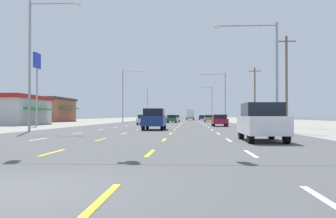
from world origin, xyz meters
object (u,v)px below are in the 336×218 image
object	(u,v)px
suv_far_right_nearest	(262,121)
streetlight_right_row_0	(269,66)
streetlight_left_row_2	(149,102)
sedan_inner_left_midfar	(144,120)
streetlight_right_row_1	(222,93)
streetlight_left_row_0	(35,56)
sedan_center_turn_far	(172,119)
suv_center_turn_near	(154,119)
sedan_far_right_mid	(220,120)
sedan_far_right_distant_a	(202,118)
sedan_far_right_farther	(209,118)
sedan_center_turn_farthest	(176,118)
box_truck_inner_right_distant_b	(190,114)
streetlight_right_row_2	(211,101)
pole_sign_left_row_1	(37,71)
streetlight_left_row_1	(125,92)

from	to	relation	value
suv_far_right_nearest	streetlight_right_row_0	world-z (taller)	streetlight_right_row_0
streetlight_left_row_2	sedan_inner_left_midfar	bearing A→B (deg)	-84.58
streetlight_right_row_1	streetlight_left_row_0	bearing A→B (deg)	-113.29
streetlight_left_row_0	streetlight_right_row_0	world-z (taller)	streetlight_left_row_0
streetlight_left_row_0	streetlight_right_row_0	size ratio (longest dim) A/B	1.23
suv_far_right_nearest	sedan_center_turn_far	xyz separation A→B (m)	(-7.06, 52.03, -0.27)
suv_center_turn_near	sedan_far_right_mid	size ratio (longest dim) A/B	1.09
sedan_far_right_distant_a	suv_center_turn_near	bearing A→B (deg)	-95.03
suv_far_right_nearest	sedan_far_right_mid	xyz separation A→B (m)	(-0.05, 27.74, -0.27)
streetlight_left_row_2	sedan_far_right_farther	bearing A→B (deg)	-66.18
sedan_inner_left_midfar	streetlight_left_row_2	world-z (taller)	streetlight_left_row_2
sedan_center_turn_farthest	streetlight_left_row_0	distance (m)	56.10
suv_far_right_nearest	box_truck_inner_right_distant_b	distance (m)	96.84
sedan_far_right_farther	streetlight_left_row_2	bearing A→B (deg)	113.82
streetlight_right_row_0	streetlight_right_row_2	bearing A→B (deg)	89.88
box_truck_inner_right_distant_b	streetlight_left_row_2	size ratio (longest dim) A/B	0.74
suv_far_right_nearest	sedan_far_right_farther	world-z (taller)	suv_far_right_nearest
sedan_center_turn_far	pole_sign_left_row_1	world-z (taller)	pole_sign_left_row_1
sedan_center_turn_far	sedan_center_turn_farthest	bearing A→B (deg)	89.15
sedan_far_right_mid	sedan_center_turn_far	world-z (taller)	same
sedan_inner_left_midfar	sedan_far_right_farther	xyz separation A→B (m)	(10.59, 27.56, 0.00)
streetlight_right_row_0	streetlight_right_row_2	xyz separation A→B (m)	(0.19, 89.82, 0.70)
sedan_inner_left_midfar	suv_center_turn_near	bearing A→B (deg)	-80.61
sedan_center_turn_farthest	pole_sign_left_row_1	distance (m)	42.88
sedan_center_turn_farthest	sedan_far_right_distant_a	bearing A→B (deg)	76.64
streetlight_right_row_1	suv_center_turn_near	bearing A→B (deg)	-103.59
sedan_inner_left_midfar	streetlight_left_row_1	world-z (taller)	streetlight_left_row_1
sedan_far_right_distant_a	streetlight_left_row_1	distance (m)	42.18
sedan_far_right_farther	sedan_center_turn_farthest	size ratio (longest dim) A/B	1.00
streetlight_right_row_1	streetlight_left_row_2	xyz separation A→B (m)	(-19.21, 44.91, -0.02)
streetlight_right_row_0	streetlight_right_row_2	size ratio (longest dim) A/B	0.86
suv_far_right_nearest	streetlight_left_row_0	bearing A→B (deg)	146.31
suv_far_right_nearest	streetlight_left_row_1	distance (m)	58.60
box_truck_inner_right_distant_b	streetlight_left_row_1	size ratio (longest dim) A/B	0.69
suv_far_right_nearest	sedan_far_right_mid	size ratio (longest dim) A/B	1.09
streetlight_left_row_2	streetlight_right_row_2	size ratio (longest dim) A/B	0.94
sedan_center_turn_far	box_truck_inner_right_distant_b	distance (m)	44.89
sedan_center_turn_farthest	sedan_far_right_farther	bearing A→B (deg)	-24.28
sedan_inner_left_midfar	streetlight_right_row_2	bearing A→B (deg)	78.72
suv_center_turn_near	pole_sign_left_row_1	bearing A→B (deg)	144.92
streetlight_left_row_1	sedan_inner_left_midfar	bearing A→B (deg)	-73.19
streetlight_right_row_0	streetlight_left_row_0	bearing A→B (deg)	180.00
streetlight_left_row_1	streetlight_right_row_1	xyz separation A→B (m)	(19.25, -0.00, -0.35)
suv_center_turn_near	streetlight_right_row_0	distance (m)	11.52
sedan_far_right_farther	streetlight_left_row_0	distance (m)	54.71
streetlight_left_row_1	suv_far_right_nearest	bearing A→B (deg)	-73.55
streetlight_right_row_0	streetlight_right_row_1	xyz separation A→B (m)	(0.07, 44.91, 0.44)
sedan_inner_left_midfar	sedan_center_turn_far	world-z (taller)	same
suv_center_turn_near	sedan_center_turn_far	distance (m)	36.35
sedan_inner_left_midfar	sedan_far_right_mid	bearing A→B (deg)	-36.31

